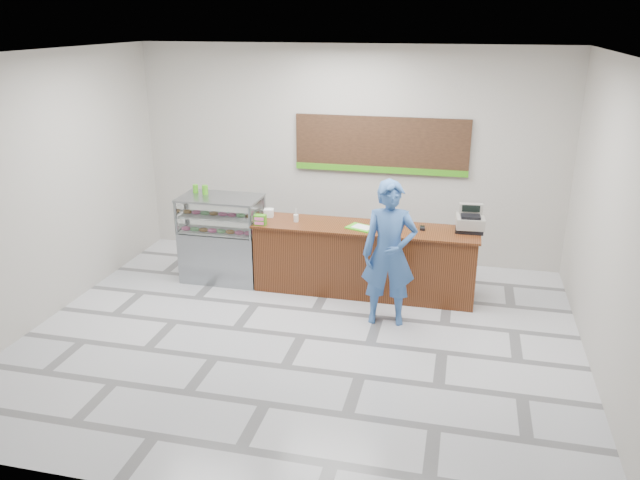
% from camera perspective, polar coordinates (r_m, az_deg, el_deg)
% --- Properties ---
extents(floor, '(7.00, 7.00, 0.00)m').
position_cam_1_polar(floor, '(8.14, -1.69, -8.78)').
color(floor, silver).
rests_on(floor, ground).
extents(back_wall, '(7.00, 0.00, 7.00)m').
position_cam_1_polar(back_wall, '(10.30, 2.53, 7.77)').
color(back_wall, '#B8B4A9').
rests_on(back_wall, floor).
extents(ceiling, '(7.00, 7.00, 0.00)m').
position_cam_1_polar(ceiling, '(7.16, -1.98, 16.64)').
color(ceiling, silver).
rests_on(ceiling, back_wall).
extents(sales_counter, '(3.26, 0.76, 1.03)m').
position_cam_1_polar(sales_counter, '(9.19, 4.08, -1.80)').
color(sales_counter, brown).
rests_on(sales_counter, floor).
extents(display_case, '(1.22, 0.72, 1.33)m').
position_cam_1_polar(display_case, '(9.71, -8.93, 0.21)').
color(display_case, gray).
rests_on(display_case, floor).
extents(menu_board, '(2.80, 0.06, 0.90)m').
position_cam_1_polar(menu_board, '(10.14, 5.59, 8.56)').
color(menu_board, black).
rests_on(menu_board, back_wall).
extents(cash_register, '(0.42, 0.43, 0.37)m').
position_cam_1_polar(cash_register, '(9.04, 13.56, 1.69)').
color(cash_register, black).
rests_on(cash_register, sales_counter).
extents(card_terminal, '(0.09, 0.15, 0.04)m').
position_cam_1_polar(card_terminal, '(8.99, 9.34, 1.08)').
color(card_terminal, black).
rests_on(card_terminal, sales_counter).
extents(serving_tray, '(0.45, 0.40, 0.02)m').
position_cam_1_polar(serving_tray, '(8.94, 3.77, 1.14)').
color(serving_tray, '#4CD91F').
rests_on(serving_tray, sales_counter).
extents(napkin_box, '(0.16, 0.16, 0.12)m').
position_cam_1_polar(napkin_box, '(9.46, -4.71, 2.49)').
color(napkin_box, white).
rests_on(napkin_box, sales_counter).
extents(straw_cup, '(0.07, 0.07, 0.11)m').
position_cam_1_polar(straw_cup, '(9.20, -2.20, 2.01)').
color(straw_cup, silver).
rests_on(straw_cup, sales_counter).
extents(promo_box, '(0.17, 0.12, 0.15)m').
position_cam_1_polar(promo_box, '(9.09, -5.49, 1.84)').
color(promo_box, '#3F9817').
rests_on(promo_box, sales_counter).
extents(donut_decal, '(0.16, 0.16, 0.00)m').
position_cam_1_polar(donut_decal, '(8.92, 5.39, 1.00)').
color(donut_decal, pink).
rests_on(donut_decal, sales_counter).
extents(green_cup_left, '(0.08, 0.08, 0.13)m').
position_cam_1_polar(green_cup_left, '(9.79, -11.32, 4.62)').
color(green_cup_left, '#3F9817').
rests_on(green_cup_left, display_case).
extents(green_cup_right, '(0.09, 0.09, 0.14)m').
position_cam_1_polar(green_cup_right, '(9.68, -10.46, 4.54)').
color(green_cup_right, '#3F9817').
rests_on(green_cup_right, display_case).
extents(customer, '(0.76, 0.55, 1.95)m').
position_cam_1_polar(customer, '(8.17, 6.35, -1.24)').
color(customer, '#3660A2').
rests_on(customer, floor).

